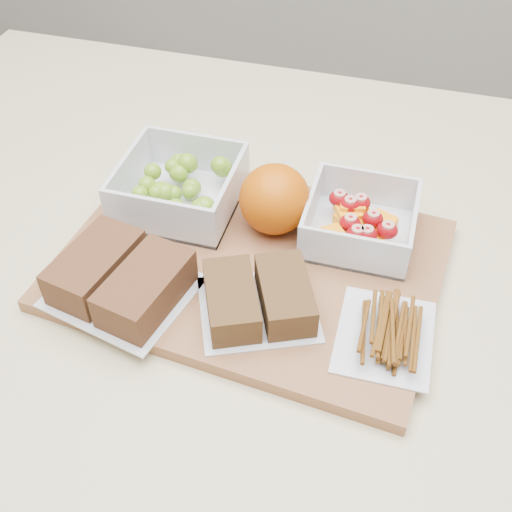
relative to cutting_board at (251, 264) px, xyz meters
The scene contains 8 objects.
counter 0.46m from the cutting_board, 76.23° to the left, with size 1.20×0.90×0.90m, color beige.
cutting_board is the anchor object (origin of this frame).
grape_container 0.14m from the cutting_board, 146.16° to the left, with size 0.14×0.14×0.06m.
fruit_container 0.13m from the cutting_board, 32.98° to the left, with size 0.12×0.12×0.05m.
orange 0.08m from the cutting_board, 79.82° to the left, with size 0.08×0.08×0.08m, color #C85504.
sandwich_bag_left 0.15m from the cutting_board, 144.34° to the right, with size 0.17×0.15×0.04m.
sandwich_bag_center 0.08m from the cutting_board, 68.03° to the right, with size 0.15×0.15×0.04m.
pretzel_bag 0.18m from the cutting_board, 23.62° to the right, with size 0.10×0.12×0.03m.
Camera 1 is at (0.14, -0.51, 1.43)m, focal length 45.00 mm.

